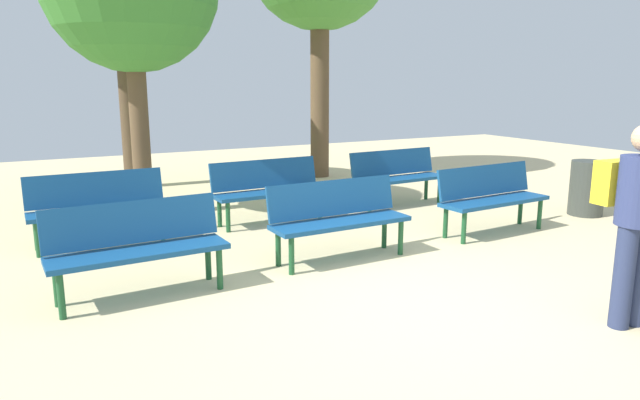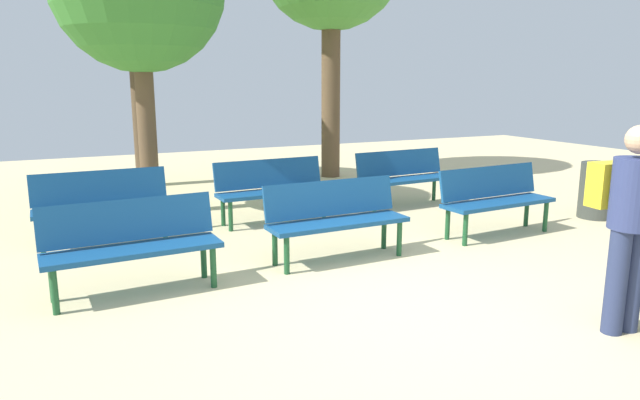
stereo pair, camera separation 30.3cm
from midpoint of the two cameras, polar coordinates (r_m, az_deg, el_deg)
name	(u,v)px [view 1 (the left image)]	position (r m, az deg, el deg)	size (l,w,h in m)	color
ground_plane	(433,304)	(5.31, 9.51, -10.16)	(24.00, 24.00, 0.00)	beige
bench_r0_c0	(137,243)	(5.60, -19.21, -4.06)	(1.62, 0.56, 0.87)	navy
bench_r0_c1	(338,215)	(6.37, 0.44, -1.49)	(1.61, 0.53, 0.87)	navy
bench_r0_c2	(491,195)	(7.77, 15.56, 0.52)	(1.63, 0.58, 0.87)	navy
bench_r1_c0	(98,204)	(7.50, -22.28, -0.35)	(1.61, 0.50, 0.87)	navy
bench_r1_c1	(268,187)	(8.07, -6.23, 1.30)	(1.62, 0.54, 0.87)	navy
bench_r1_c2	(397,174)	(9.20, 6.72, 2.60)	(1.63, 0.57, 0.87)	navy
tree_2	(121,5)	(11.22, -19.90, 17.75)	(2.26, 2.26, 4.43)	#4C3A28
visitor_with_backpack	(634,214)	(5.12, 27.29, -1.21)	(0.37, 0.55, 1.65)	navy
trash_bin	(587,188)	(9.29, 24.17, 1.09)	(0.49, 0.49, 0.81)	#383D38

